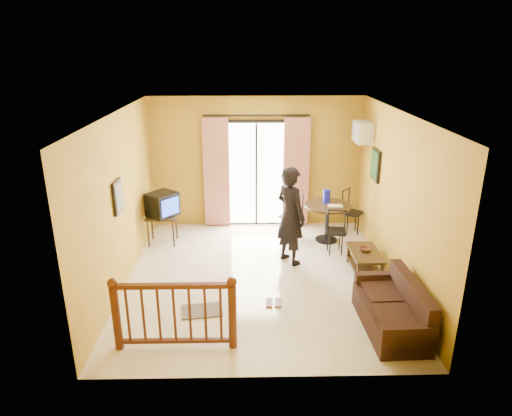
{
  "coord_description": "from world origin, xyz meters",
  "views": [
    {
      "loc": [
        -0.2,
        -6.99,
        3.79
      ],
      "look_at": [
        -0.05,
        0.2,
        1.2
      ],
      "focal_mm": 32.0,
      "sensor_mm": 36.0,
      "label": 1
    }
  ],
  "objects_px": {
    "sofa": "(394,311)",
    "standing_person": "(291,216)",
    "coffee_table": "(365,258)",
    "dining_table": "(328,212)",
    "television": "(162,204)"
  },
  "relations": [
    {
      "from": "sofa",
      "to": "standing_person",
      "type": "height_order",
      "value": "standing_person"
    },
    {
      "from": "sofa",
      "to": "coffee_table",
      "type": "bearing_deg",
      "value": 87.79
    },
    {
      "from": "television",
      "to": "sofa",
      "type": "bearing_deg",
      "value": -88.72
    },
    {
      "from": "coffee_table",
      "to": "sofa",
      "type": "xyz_separation_m",
      "value": [
        -0.0,
        -1.7,
        0.01
      ]
    },
    {
      "from": "dining_table",
      "to": "television",
      "type": "bearing_deg",
      "value": -178.78
    },
    {
      "from": "standing_person",
      "to": "dining_table",
      "type": "bearing_deg",
      "value": -78.55
    },
    {
      "from": "dining_table",
      "to": "standing_person",
      "type": "distance_m",
      "value": 1.3
    },
    {
      "from": "coffee_table",
      "to": "sofa",
      "type": "distance_m",
      "value": 1.7
    },
    {
      "from": "coffee_table",
      "to": "standing_person",
      "type": "relative_size",
      "value": 0.49
    },
    {
      "from": "coffee_table",
      "to": "standing_person",
      "type": "height_order",
      "value": "standing_person"
    },
    {
      "from": "television",
      "to": "dining_table",
      "type": "bearing_deg",
      "value": -48.42
    },
    {
      "from": "television",
      "to": "dining_table",
      "type": "relative_size",
      "value": 0.75
    },
    {
      "from": "sofa",
      "to": "television",
      "type": "bearing_deg",
      "value": 138.78
    },
    {
      "from": "sofa",
      "to": "standing_person",
      "type": "bearing_deg",
      "value": 118.64
    },
    {
      "from": "television",
      "to": "coffee_table",
      "type": "height_order",
      "value": "television"
    }
  ]
}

